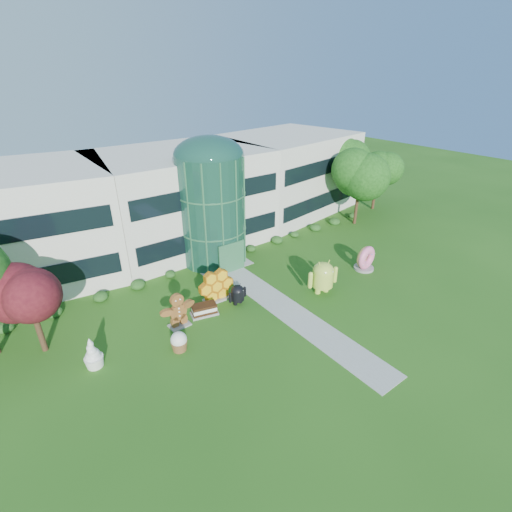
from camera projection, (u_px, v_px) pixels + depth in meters
ground at (300, 319)px, 26.99m from camera, size 140.00×140.00×0.00m
building at (182, 197)px, 37.75m from camera, size 46.00×15.00×9.30m
atrium at (212, 211)px, 33.35m from camera, size 6.00×6.00×9.80m
walkway at (282, 306)px, 28.41m from camera, size 2.40×20.00×0.04m
tree_red at (33, 312)px, 22.71m from camera, size 4.00×4.00×6.00m
trees_backdrop at (207, 215)px, 34.38m from camera, size 52.00×8.00×8.40m
android_green at (323, 275)px, 29.60m from camera, size 3.14×2.47×3.15m
android_black at (238, 293)px, 28.37m from camera, size 1.71×1.18×1.90m
donut at (365, 258)px, 33.27m from camera, size 2.30×1.25×2.31m
gingerbread at (178, 310)px, 25.72m from camera, size 2.95×1.27×2.68m
ice_cream_sandwich at (204, 310)px, 27.32m from camera, size 2.15×1.43×0.88m
honeycomb at (216, 287)px, 28.73m from camera, size 3.09×1.25×2.39m
froyo at (92, 353)px, 22.29m from camera, size 1.23×1.23×2.08m
cupcake at (179, 341)px, 23.77m from camera, size 1.45×1.45×1.36m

